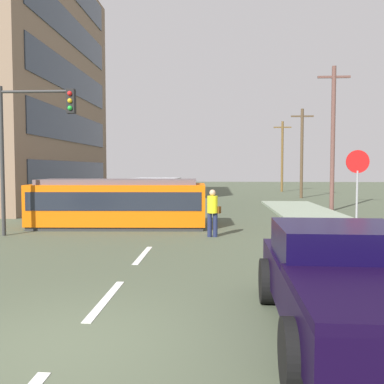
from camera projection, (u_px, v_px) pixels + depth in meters
The scene contains 14 objects.
ground_plane at pixel (161, 233), 15.75m from camera, with size 120.00×120.00×0.00m, color #47503C.
lane_stripe_1 at pixel (106, 299), 7.78m from camera, with size 0.16×2.40×0.01m, color silver.
lane_stripe_2 at pixel (143, 255), 11.76m from camera, with size 0.16×2.40×0.01m, color silver.
lane_stripe_3 at pixel (179, 212), 23.26m from camera, with size 0.16×2.40×0.01m, color silver.
lane_stripe_4 at pixel (186, 203), 29.24m from camera, with size 0.16×2.40×0.01m, color silver.
streetcar_tram at pixel (119, 202), 17.33m from camera, with size 7.12×2.82×1.97m.
city_bus at pixel (152, 193), 22.79m from camera, with size 2.72×5.57×1.87m.
pedestrian_crossing at pixel (213, 210), 14.84m from camera, with size 0.49×0.36×1.67m.
pickup_truck_parked at pixel (349, 282), 6.01m from camera, with size 2.38×5.05×1.55m.
stop_sign at pixel (357, 175), 13.93m from camera, with size 0.76×0.07×2.88m.
traffic_light_mast at pixel (30, 132), 14.90m from camera, with size 2.74×0.33×5.31m.
utility_pole_mid at pixel (333, 136), 23.77m from camera, with size 1.80×0.24×8.12m.
utility_pole_far at pixel (302, 151), 34.07m from camera, with size 1.80×0.24×7.20m.
utility_pole_distant at pixel (282, 155), 43.39m from camera, with size 1.80×0.24×7.21m.
Camera 1 is at (2.02, -5.55, 2.42)m, focal length 39.51 mm.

